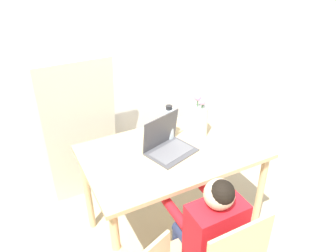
{
  "coord_description": "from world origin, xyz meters",
  "views": [
    {
      "loc": [
        -0.62,
        -0.15,
        2.01
      ],
      "look_at": [
        0.23,
        1.46,
        0.93
      ],
      "focal_mm": 35.0,
      "sensor_mm": 36.0,
      "label": 1
    }
  ],
  "objects": [
    {
      "name": "cardboard_panel",
      "position": [
        -0.21,
        2.08,
        0.64
      ],
      "size": [
        0.54,
        0.19,
        1.28
      ],
      "color": "silver",
      "rests_on": "ground_plane"
    },
    {
      "name": "wall_back",
      "position": [
        0.0,
        2.23,
        1.25
      ],
      "size": [
        6.4,
        0.05,
        2.5
      ],
      "color": "white",
      "rests_on": "ground_plane"
    },
    {
      "name": "person_seated",
      "position": [
        0.17,
        0.87,
        0.61
      ],
      "size": [
        0.32,
        0.42,
        0.98
      ],
      "rotation": [
        0.0,
        0.0,
        3.14
      ],
      "color": "red",
      "rests_on": "ground_plane"
    },
    {
      "name": "dining_table",
      "position": [
        0.25,
        1.44,
        0.66
      ],
      "size": [
        1.19,
        0.74,
        0.75
      ],
      "color": "#D6B784",
      "rests_on": "ground_plane"
    },
    {
      "name": "water_bottle",
      "position": [
        0.3,
        1.58,
        0.87
      ],
      "size": [
        0.07,
        0.07,
        0.26
      ],
      "color": "silver",
      "rests_on": "dining_table"
    },
    {
      "name": "laptop",
      "position": [
        0.21,
        1.46,
        0.81
      ],
      "size": [
        0.36,
        0.32,
        0.24
      ],
      "rotation": [
        0.0,
        0.0,
        0.3
      ],
      "color": "#4C4C51",
      "rests_on": "dining_table"
    },
    {
      "name": "flower_vase",
      "position": [
        0.51,
        1.51,
        0.88
      ],
      "size": [
        0.11,
        0.11,
        0.32
      ],
      "color": "silver",
      "rests_on": "dining_table"
    }
  ]
}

